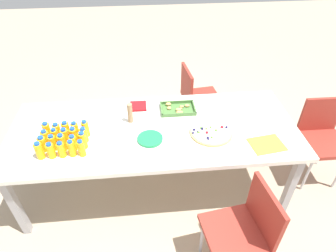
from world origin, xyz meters
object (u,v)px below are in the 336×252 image
(juice_bottle_1, at_px, (51,151))
(juice_bottle_7, at_px, (62,143))
(party_table, at_px, (154,133))
(juice_bottle_11, at_px, (55,137))
(juice_bottle_16, at_px, (57,131))
(juice_bottle_15, at_px, (47,131))
(cardboard_tube, at_px, (130,113))
(chair_near_right, at_px, (245,228))
(chair_end, at_px, (322,134))
(juice_bottle_8, at_px, (73,143))
(juice_bottle_10, at_px, (46,138))
(juice_bottle_18, at_px, (75,130))
(juice_bottle_12, at_px, (65,136))
(snack_tray, at_px, (178,109))
(plate_stack, at_px, (150,139))
(juice_bottle_0, at_px, (39,151))
(paper_folder, at_px, (267,144))
(chair_far_right, at_px, (196,95))
(juice_bottle_9, at_px, (83,140))
(juice_bottle_3, at_px, (72,148))
(juice_bottle_14, at_px, (84,135))
(juice_bottle_13, at_px, (74,135))
(juice_bottle_4, at_px, (81,148))
(juice_bottle_5, at_px, (43,144))
(juice_bottle_19, at_px, (86,129))
(napkin_stack, at_px, (138,106))
(juice_bottle_17, at_px, (66,130))
(juice_bottle_2, at_px, (61,150))
(fruit_pizza, at_px, (211,132))
(juice_bottle_6, at_px, (53,143))

(juice_bottle_1, height_order, juice_bottle_7, juice_bottle_7)
(party_table, distance_m, juice_bottle_11, 0.79)
(party_table, distance_m, juice_bottle_16, 0.79)
(juice_bottle_15, xyz_separation_m, cardboard_tube, (0.66, 0.14, 0.02))
(chair_near_right, relative_size, chair_end, 1.00)
(party_table, distance_m, juice_bottle_8, 0.66)
(juice_bottle_10, relative_size, juice_bottle_18, 0.95)
(juice_bottle_12, distance_m, snack_tray, 1.00)
(juice_bottle_10, height_order, plate_stack, juice_bottle_10)
(chair_end, xyz_separation_m, juice_bottle_18, (-2.21, -0.07, 0.29))
(juice_bottle_0, bearing_deg, juice_bottle_16, 69.53)
(party_table, relative_size, juice_bottle_16, 17.62)
(paper_folder, bearing_deg, juice_bottle_12, 173.36)
(chair_near_right, relative_size, snack_tray, 2.65)
(chair_far_right, bearing_deg, juice_bottle_9, -53.79)
(juice_bottle_3, relative_size, juice_bottle_10, 1.06)
(juice_bottle_18, xyz_separation_m, plate_stack, (0.59, -0.10, -0.06))
(juice_bottle_11, relative_size, plate_stack, 0.70)
(juice_bottle_7, bearing_deg, juice_bottle_14, 28.97)
(juice_bottle_1, bearing_deg, juice_bottle_14, 35.67)
(juice_bottle_12, distance_m, cardboard_tube, 0.55)
(chair_end, distance_m, paper_folder, 0.81)
(juice_bottle_9, bearing_deg, juice_bottle_12, 154.24)
(juice_bottle_10, xyz_separation_m, juice_bottle_13, (0.22, 0.00, 0.00))
(juice_bottle_16, bearing_deg, paper_folder, -8.67)
(cardboard_tube, distance_m, paper_folder, 1.14)
(juice_bottle_4, bearing_deg, juice_bottle_5, 164.89)
(chair_far_right, relative_size, juice_bottle_4, 5.82)
(juice_bottle_11, relative_size, juice_bottle_15, 0.96)
(juice_bottle_19, xyz_separation_m, napkin_stack, (0.42, 0.36, -0.06))
(juice_bottle_17, height_order, juice_bottle_18, juice_bottle_17)
(juice_bottle_14, bearing_deg, juice_bottle_13, -176.51)
(juice_bottle_5, relative_size, napkin_stack, 0.89)
(juice_bottle_8, xyz_separation_m, juice_bottle_10, (-0.22, 0.08, 0.00))
(party_table, distance_m, juice_bottle_7, 0.74)
(napkin_stack, relative_size, paper_folder, 0.58)
(juice_bottle_14, distance_m, paper_folder, 1.44)
(juice_bottle_0, relative_size, juice_bottle_13, 1.02)
(chair_near_right, xyz_separation_m, plate_stack, (-0.60, 0.71, 0.23))
(juice_bottle_2, distance_m, juice_bottle_13, 0.17)
(juice_bottle_10, relative_size, cardboard_tube, 0.73)
(juice_bottle_9, relative_size, fruit_pizza, 0.42)
(juice_bottle_13, relative_size, juice_bottle_18, 1.02)
(chair_near_right, relative_size, juice_bottle_15, 5.56)
(juice_bottle_6, relative_size, napkin_stack, 0.92)
(juice_bottle_1, height_order, juice_bottle_16, juice_bottle_16)
(juice_bottle_2, height_order, juice_bottle_8, juice_bottle_2)
(juice_bottle_3, distance_m, juice_bottle_14, 0.17)
(juice_bottle_10, height_order, juice_bottle_11, juice_bottle_11)
(juice_bottle_1, distance_m, fruit_pizza, 1.25)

